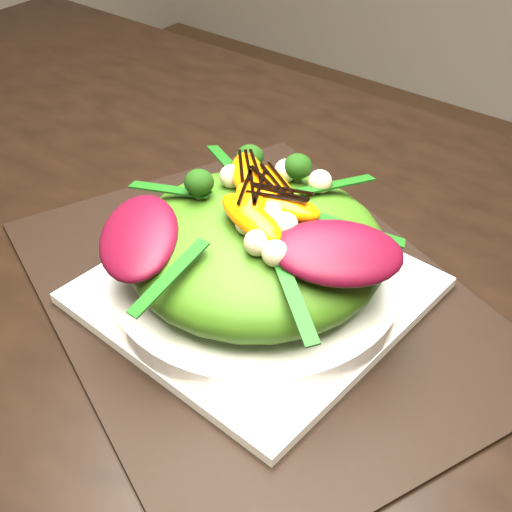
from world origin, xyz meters
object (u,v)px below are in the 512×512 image
Objects in this scene: placemat at (256,296)px; salad_bowl at (256,278)px; lettuce_mound at (256,246)px; orange_segment at (263,177)px; plate_base at (256,290)px; dining_table at (218,315)px.

placemat is 1.75× the size of salad_bowl.
orange_segment is (-0.02, 0.03, 0.04)m from lettuce_mound.
orange_segment is at bearing 119.27° from plate_base.
orange_segment is at bearing 119.27° from placemat.
lettuce_mound is at bearing 41.61° from dining_table.
salad_bowl is at bearing -60.73° from orange_segment.
dining_table is at bearing -138.39° from plate_base.
placemat is 1.74× the size of plate_base.
dining_table is 0.04m from placemat.
dining_table is 0.13m from orange_segment.
dining_table reaches higher than plate_base.
dining_table is at bearing -138.39° from lettuce_mound.
orange_segment reaches higher than plate_base.
lettuce_mound is 0.06m from orange_segment.
lettuce_mound is (-0.00, -0.00, 0.03)m from salad_bowl.
salad_bowl is 1.15× the size of lettuce_mound.
placemat is at bearing 41.61° from dining_table.
plate_base is at bearing -135.00° from salad_bowl.
salad_bowl reaches higher than plate_base.
plate_base is 0.05m from lettuce_mound.
lettuce_mound is (0.03, 0.02, 0.08)m from dining_table.
dining_table is at bearing -138.39° from placemat.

